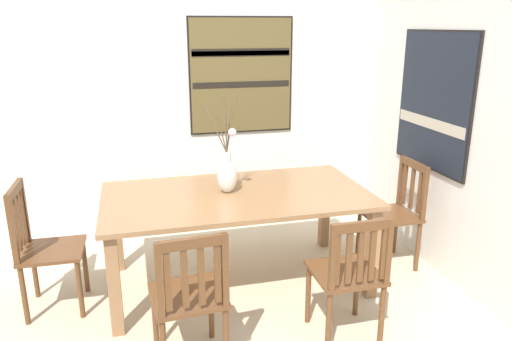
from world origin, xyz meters
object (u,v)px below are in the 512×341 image
object	(u,v)px
chair_2	(190,296)
painting_on_side_wall	(434,101)
chair_1	(395,212)
chair_3	(350,273)
dining_table	(237,205)
centerpiece_vase	(227,172)
chair_0	(43,246)
painting_on_back_wall	(241,76)

from	to	relation	value
chair_2	painting_on_side_wall	size ratio (longest dim) A/B	0.81
chair_1	chair_2	bearing A→B (deg)	-154.22
painting_on_side_wall	chair_3	bearing A→B (deg)	-140.64
chair_1	chair_3	bearing A→B (deg)	-133.47
dining_table	painting_on_side_wall	world-z (taller)	painting_on_side_wall
chair_1	painting_on_side_wall	bearing A→B (deg)	8.67
centerpiece_vase	chair_0	bearing A→B (deg)	-177.67
chair_0	chair_3	world-z (taller)	chair_0
painting_on_back_wall	painting_on_side_wall	world-z (taller)	painting_on_back_wall
centerpiece_vase	painting_on_side_wall	bearing A→B (deg)	-0.47
chair_2	chair_3	distance (m)	1.01
centerpiece_vase	dining_table	bearing A→B (deg)	-30.42
chair_1	painting_on_back_wall	size ratio (longest dim) A/B	0.84
centerpiece_vase	painting_on_side_wall	distance (m)	1.78
chair_0	chair_3	bearing A→B (deg)	-24.53
painting_on_back_wall	chair_2	bearing A→B (deg)	-111.17
centerpiece_vase	painting_on_side_wall	size ratio (longest dim) A/B	0.68
chair_1	painting_on_side_wall	distance (m)	0.96
centerpiece_vase	painting_on_back_wall	distance (m)	1.27
chair_1	chair_2	xyz separation A→B (m)	(-1.84, -0.89, 0.00)
chair_0	painting_on_back_wall	distance (m)	2.27
chair_0	chair_2	size ratio (longest dim) A/B	1.05
chair_1	chair_2	world-z (taller)	chair_1
centerpiece_vase	painting_on_side_wall	xyz separation A→B (m)	(1.71, -0.01, 0.47)
painting_on_back_wall	painting_on_side_wall	bearing A→B (deg)	-38.35
painting_on_back_wall	centerpiece_vase	bearing A→B (deg)	-108.62
centerpiece_vase	chair_3	xyz separation A→B (m)	(0.59, -0.93, -0.44)
dining_table	chair_0	distance (m)	1.41
dining_table	centerpiece_vase	size ratio (longest dim) A/B	2.66
chair_2	painting_on_back_wall	size ratio (longest dim) A/B	0.84
centerpiece_vase	chair_2	size ratio (longest dim) A/B	0.83
chair_1	painting_on_side_wall	world-z (taller)	painting_on_side_wall
chair_3	painting_on_back_wall	world-z (taller)	painting_on_back_wall
chair_3	painting_on_back_wall	size ratio (longest dim) A/B	0.82
painting_on_back_wall	painting_on_side_wall	size ratio (longest dim) A/B	0.96
centerpiece_vase	chair_1	size ratio (longest dim) A/B	0.83
chair_0	painting_on_back_wall	bearing A→B (deg)	33.29
dining_table	painting_on_back_wall	xyz separation A→B (m)	(0.29, 1.10, 0.86)
chair_2	dining_table	bearing A→B (deg)	61.99
dining_table	chair_2	size ratio (longest dim) A/B	2.22
centerpiece_vase	chair_3	world-z (taller)	centerpiece_vase
chair_1	chair_0	bearing A→B (deg)	179.91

